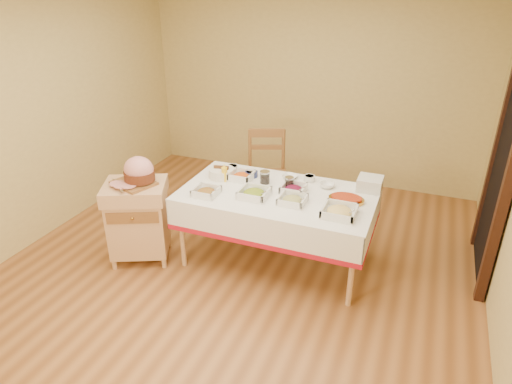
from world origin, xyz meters
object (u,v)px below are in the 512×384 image
(bread_basket, at_px, (221,173))
(plate_stack, at_px, (370,184))
(brass_platter, at_px, (346,199))
(preserve_jar_right, at_px, (289,183))
(preserve_jar_left, at_px, (265,178))
(butcher_cart, at_px, (138,217))
(mustard_bottle, at_px, (224,174))
(ham_on_board, at_px, (138,173))
(dining_chair, at_px, (267,174))
(dining_table, at_px, (277,208))

(bread_basket, height_order, plate_stack, plate_stack)
(plate_stack, relative_size, brass_platter, 0.70)
(plate_stack, height_order, brass_platter, plate_stack)
(preserve_jar_right, bearing_deg, preserve_jar_left, 177.17)
(butcher_cart, relative_size, mustard_bottle, 4.55)
(ham_on_board, height_order, bread_basket, ham_on_board)
(plate_stack, bearing_deg, butcher_cart, -158.08)
(preserve_jar_right, relative_size, mustard_bottle, 0.62)
(preserve_jar_right, xyz_separation_m, bread_basket, (-0.71, -0.01, -0.00))
(bread_basket, distance_m, brass_platter, 1.29)
(ham_on_board, xyz_separation_m, brass_platter, (1.89, 0.49, -0.16))
(butcher_cart, bearing_deg, dining_chair, 57.97)
(butcher_cart, height_order, mustard_bottle, mustard_bottle)
(mustard_bottle, bearing_deg, dining_chair, 80.81)
(ham_on_board, bearing_deg, preserve_jar_left, 28.66)
(preserve_jar_left, distance_m, brass_platter, 0.83)
(butcher_cart, bearing_deg, brass_platter, 15.06)
(butcher_cart, xyz_separation_m, brass_platter, (1.93, 0.52, 0.31))
(dining_table, height_order, mustard_bottle, mustard_bottle)
(butcher_cart, height_order, preserve_jar_right, preserve_jar_right)
(bread_basket, bearing_deg, mustard_bottle, -46.88)
(dining_table, height_order, butcher_cart, butcher_cart)
(preserve_jar_right, xyz_separation_m, brass_platter, (0.57, -0.08, -0.03))
(dining_table, xyz_separation_m, bread_basket, (-0.65, 0.13, 0.21))
(mustard_bottle, xyz_separation_m, bread_basket, (-0.07, 0.07, -0.03))
(butcher_cart, bearing_deg, preserve_jar_left, 29.05)
(ham_on_board, distance_m, brass_platter, 1.95)
(preserve_jar_left, bearing_deg, mustard_bottle, -165.60)
(brass_platter, bearing_deg, butcher_cart, -164.94)
(dining_table, distance_m, brass_platter, 0.67)
(dining_chair, relative_size, plate_stack, 4.46)
(butcher_cart, height_order, bread_basket, bread_basket)
(mustard_bottle, distance_m, brass_platter, 1.22)
(dining_table, relative_size, mustard_bottle, 10.08)
(dining_table, height_order, preserve_jar_right, preserve_jar_right)
(preserve_jar_left, xyz_separation_m, preserve_jar_right, (0.25, -0.01, -0.01))
(mustard_bottle, bearing_deg, preserve_jar_right, 7.74)
(mustard_bottle, bearing_deg, preserve_jar_left, 14.40)
(mustard_bottle, bearing_deg, bread_basket, 133.12)
(butcher_cart, distance_m, bread_basket, 0.93)
(butcher_cart, bearing_deg, ham_on_board, 38.11)
(dining_table, bearing_deg, brass_platter, 6.06)
(brass_platter, bearing_deg, ham_on_board, -165.54)
(dining_chair, relative_size, ham_on_board, 2.50)
(butcher_cart, distance_m, preserve_jar_right, 1.52)
(bread_basket, bearing_deg, dining_chair, 75.01)
(butcher_cart, relative_size, dining_chair, 0.81)
(dining_table, xyz_separation_m, ham_on_board, (-1.25, -0.42, 0.34))
(preserve_jar_left, xyz_separation_m, brass_platter, (0.83, -0.09, -0.04))
(ham_on_board, xyz_separation_m, bread_basket, (0.60, 0.55, -0.13))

